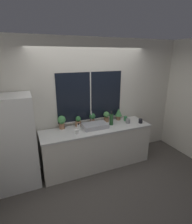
% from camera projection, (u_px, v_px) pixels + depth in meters
% --- Properties ---
extents(ground_plane, '(14.00, 14.00, 0.00)m').
position_uv_depth(ground_plane, '(102.00, 172.00, 3.67)').
color(ground_plane, '#4C4742').
extents(wall_back, '(8.00, 0.09, 2.70)m').
position_uv_depth(wall_back, '(90.00, 102.00, 3.86)').
color(wall_back, silver).
rests_on(wall_back, ground_plane).
extents(wall_right, '(0.06, 7.00, 2.70)m').
position_uv_depth(wall_right, '(147.00, 89.00, 5.39)').
color(wall_right, silver).
rests_on(wall_right, ground_plane).
extents(counter, '(2.34, 0.65, 0.89)m').
position_uv_depth(counter, '(97.00, 146.00, 3.81)').
color(counter, silver).
rests_on(counter, ground_plane).
extents(refrigerator, '(0.71, 0.64, 1.72)m').
position_uv_depth(refrigerator, '(15.00, 143.00, 3.11)').
color(refrigerator, silver).
rests_on(refrigerator, ground_plane).
extents(sink, '(0.52, 0.38, 0.32)m').
position_uv_depth(sink, '(95.00, 125.00, 3.67)').
color(sink, '#ADADB2').
rests_on(sink, counter).
extents(potted_plant_far_left, '(0.17, 0.17, 0.28)m').
position_uv_depth(potted_plant_far_left, '(62.00, 121.00, 3.58)').
color(potted_plant_far_left, '#9E6B4C').
rests_on(potted_plant_far_left, counter).
extents(potted_plant_left, '(0.12, 0.12, 0.22)m').
position_uv_depth(potted_plant_left, '(78.00, 121.00, 3.73)').
color(potted_plant_left, '#9E6B4C').
rests_on(potted_plant_left, counter).
extents(potted_plant_center, '(0.13, 0.13, 0.25)m').
position_uv_depth(potted_plant_center, '(93.00, 118.00, 3.84)').
color(potted_plant_center, '#9E6B4C').
rests_on(potted_plant_center, counter).
extents(potted_plant_right, '(0.13, 0.13, 0.24)m').
position_uv_depth(potted_plant_right, '(106.00, 116.00, 3.97)').
color(potted_plant_right, '#9E6B4C').
rests_on(potted_plant_right, counter).
extents(potted_plant_far_right, '(0.16, 0.16, 0.28)m').
position_uv_depth(potted_plant_far_right, '(119.00, 113.00, 4.07)').
color(potted_plant_far_right, '#9E6B4C').
rests_on(potted_plant_far_right, counter).
extents(soap_bottle, '(0.07, 0.07, 0.15)m').
position_uv_depth(soap_bottle, '(79.00, 127.00, 3.53)').
color(soap_bottle, white).
rests_on(soap_bottle, counter).
extents(bottle_tall, '(0.08, 0.08, 0.31)m').
position_uv_depth(bottle_tall, '(111.00, 119.00, 3.79)').
color(bottle_tall, '#235128').
rests_on(bottle_tall, counter).
extents(mug_white, '(0.08, 0.08, 0.09)m').
position_uv_depth(mug_white, '(77.00, 132.00, 3.38)').
color(mug_white, white).
rests_on(mug_white, counter).
extents(mug_black, '(0.09, 0.09, 0.10)m').
position_uv_depth(mug_black, '(141.00, 121.00, 3.91)').
color(mug_black, black).
rests_on(mug_black, counter).
extents(mug_green, '(0.08, 0.08, 0.10)m').
position_uv_depth(mug_green, '(125.00, 118.00, 4.06)').
color(mug_green, '#38844C').
rests_on(mug_green, counter).
extents(mug_grey, '(0.10, 0.10, 0.10)m').
position_uv_depth(mug_grey, '(128.00, 121.00, 3.91)').
color(mug_grey, gray).
rests_on(mug_grey, counter).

